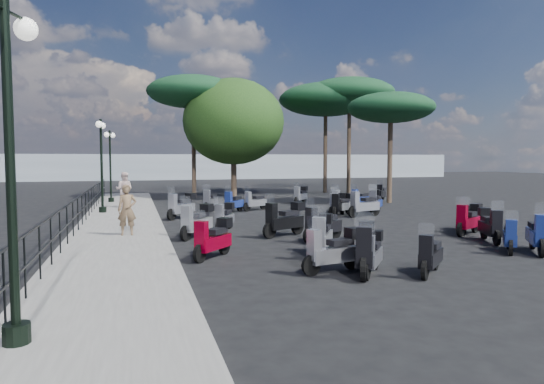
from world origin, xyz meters
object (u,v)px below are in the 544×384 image
object	(u,v)px
scooter_0	(372,254)
scooter_15	(364,205)
woman	(127,210)
scooter_29	(381,193)
scooter_8	(284,220)
scooter_9	(224,217)
scooter_19	(469,220)
scooter_1	(365,250)
broadleaf_tree	(234,122)
pine_0	(326,100)
scooter_20	(464,219)
scooter_21	(341,205)
scooter_10	(255,202)
lamp_post_1	(102,159)
scooter_28	(376,202)
scooter_26	(490,226)
scooter_13	(430,256)
pine_3	(391,108)
scooter_5	(233,203)
pine_2	(193,92)
scooter_6	(333,251)
scooter_17	(301,195)
scooter_18	(510,237)
scooter_22	(341,202)
pine_1	(350,94)
pedestrian_far	(124,190)
scooter_27	(374,202)
scooter_4	(181,206)
lamp_post_0	(10,149)
lamp_post_2	(110,161)
scooter_25	(538,235)
scooter_2	(213,239)
scooter_16	(339,205)
scooter_3	(197,222)
scooter_14	(322,226)
scooter_11	(210,201)

from	to	relation	value
scooter_0	scooter_15	world-z (taller)	scooter_15
woman	scooter_29	distance (m)	17.71
scooter_8	scooter_9	distance (m)	2.40
scooter_8	scooter_19	size ratio (longest dim) A/B	1.10
scooter_1	scooter_9	world-z (taller)	scooter_1
broadleaf_tree	pine_0	world-z (taller)	pine_0
woman	scooter_8	bearing A→B (deg)	-6.49
scooter_20	scooter_21	size ratio (longest dim) A/B	0.88
scooter_1	scooter_10	distance (m)	13.24
lamp_post_1	scooter_15	distance (m)	11.65
scooter_21	broadleaf_tree	size ratio (longest dim) A/B	0.20
scooter_28	pine_0	size ratio (longest dim) A/B	0.17
scooter_26	pine_0	distance (m)	22.36
scooter_13	pine_0	distance (m)	26.23
scooter_10	pine_3	size ratio (longest dim) A/B	0.22
pine_0	scooter_28	bearing A→B (deg)	-101.93
woman	scooter_1	world-z (taller)	woman
scooter_10	scooter_26	size ratio (longest dim) A/B	0.89
scooter_5	pine_2	distance (m)	11.39
scooter_6	scooter_10	world-z (taller)	scooter_6
scooter_1	scooter_20	xyz separation A→B (m)	(6.17, 4.71, -0.11)
scooter_13	scooter_29	size ratio (longest dim) A/B	0.92
scooter_17	scooter_18	world-z (taller)	scooter_17
scooter_22	pine_1	distance (m)	14.52
scooter_5	scooter_9	world-z (taller)	scooter_5
woman	scooter_8	world-z (taller)	woman
pine_3	pedestrian_far	bearing A→B (deg)	179.65
woman	scooter_29	size ratio (longest dim) A/B	1.22
scooter_18	pine_1	distance (m)	23.35
scooter_17	broadleaf_tree	world-z (taller)	broadleaf_tree
scooter_20	pine_1	world-z (taller)	pine_1
lamp_post_1	scooter_22	size ratio (longest dim) A/B	2.88
scooter_5	scooter_28	xyz separation A→B (m)	(6.44, -1.72, 0.05)
scooter_27	scooter_10	bearing A→B (deg)	8.93
scooter_28	scooter_4	bearing A→B (deg)	41.54
lamp_post_0	scooter_19	world-z (taller)	lamp_post_0
scooter_4	pine_3	bearing A→B (deg)	-117.09
scooter_20	scooter_1	bearing A→B (deg)	72.40
lamp_post_2	pine_1	size ratio (longest dim) A/B	0.47
scooter_10	scooter_1	bearing A→B (deg)	148.60
scooter_17	scooter_25	world-z (taller)	scooter_25
scooter_2	scooter_0	bearing A→B (deg)	-179.56
scooter_19	scooter_27	distance (m)	6.72
scooter_1	scooter_26	distance (m)	6.10
scooter_16	scooter_18	distance (m)	9.02
broadleaf_tree	scooter_3	bearing A→B (deg)	-105.78
scooter_29	scooter_14	bearing A→B (deg)	94.34
scooter_15	scooter_1	bearing A→B (deg)	136.33
scooter_11	scooter_20	size ratio (longest dim) A/B	1.16
scooter_15	scooter_21	xyz separation A→B (m)	(-0.72, 0.72, -0.02)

